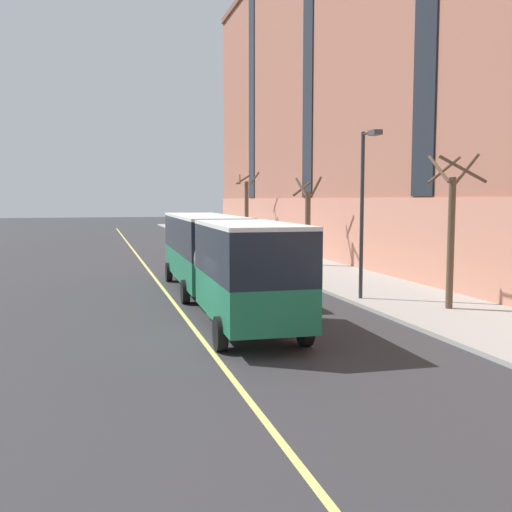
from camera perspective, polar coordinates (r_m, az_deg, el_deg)
The scene contains 10 objects.
ground_plane at distance 19.06m, azimuth -2.93°, elevation -7.67°, with size 260.00×260.00×0.00m, color #303033.
sidewalk at distance 25.14m, azimuth 16.11°, elevation -4.50°, with size 5.45×160.00×0.15m, color #9E9B93.
city_bus at distance 24.61m, azimuth -3.74°, elevation 0.20°, with size 3.20×18.15×3.58m.
parked_car_red_2 at distance 46.31m, azimuth -3.99°, elevation 1.04°, with size 1.92×4.74×1.56m.
parked_car_champagne_3 at distance 33.21m, azimuth 0.63°, elevation -0.68°, with size 1.92×4.60×1.56m.
street_tree_mid_block at distance 23.84m, azimuth 18.11°, elevation 2.60°, with size 1.82×1.85×5.86m.
street_tree_far_uptown at distance 38.13m, azimuth 4.93°, elevation 3.28°, with size 1.63×1.63×5.59m.
street_tree_far_downtown at distance 53.26m, azimuth -0.91°, elevation 4.52°, with size 1.87×1.67×6.56m.
street_lamp at distance 25.19m, azimuth 10.30°, elevation 5.52°, with size 0.36×1.48×6.94m.
lane_centerline at distance 21.81m, azimuth -6.61°, elevation -6.02°, with size 0.16×140.00×0.01m, color #E0D66B.
Camera 1 is at (-3.90, -18.15, 4.32)m, focal length 42.00 mm.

